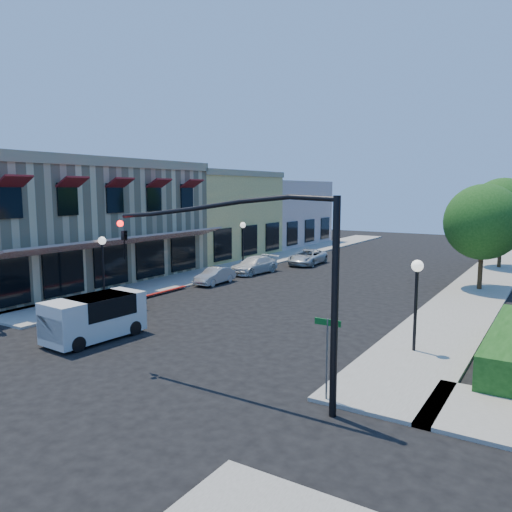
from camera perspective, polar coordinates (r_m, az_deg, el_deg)
The scene contains 21 objects.
ground at distance 17.91m, azimuth -18.30°, elevation -12.86°, with size 120.00×120.00×0.00m, color black.
sidewalk_left at distance 43.88m, azimuth 1.84°, elevation -0.32°, with size 3.50×50.00×0.12m, color gray.
sidewalk_right at distance 38.31m, azimuth 25.11°, elevation -2.23°, with size 3.50×50.00×0.12m, color gray.
curb_red_strip at distance 27.97m, azimuth -14.76°, elevation -5.32°, with size 0.25×10.00×0.06m, color maroon.
corner_brick_building at distance 35.83m, azimuth -20.90°, elevation 3.72°, with size 11.77×18.20×8.10m.
yellow_stucco_building at distance 46.48m, azimuth -6.00°, elevation 4.72°, with size 10.00×12.00×7.60m, color tan.
pink_stucco_building at distance 56.42m, azimuth 1.55°, elevation 4.97°, with size 10.00×12.00×7.00m, color #C19B92.
hedge at distance 20.57m, azimuth 27.09°, elevation -10.63°, with size 1.40×8.00×1.10m, color #144212.
street_tree_a at distance 32.91m, azimuth 24.53°, elevation 3.55°, with size 4.56×4.56×6.48m.
street_tree_b at distance 42.82m, azimuth 26.35°, elevation 4.71°, with size 4.94×4.94×7.02m.
signal_mast_arm at distance 14.22m, azimuth 1.11°, elevation -0.73°, with size 8.01×0.39×6.00m.
street_name_sign at distance 14.64m, azimuth 8.14°, elevation -10.17°, with size 0.80×0.06×2.50m.
lamppost_left_near at distance 28.68m, azimuth -17.14°, elevation 0.47°, with size 0.44×0.44×3.57m.
lamppost_left_far at distance 39.22m, azimuth -1.51°, elevation 2.66°, with size 0.44×0.44×3.57m.
lamppost_right_near at distance 19.44m, azimuth 17.89°, elevation -2.86°, with size 0.44×0.44×3.57m.
lamppost_right_far at distance 35.05m, azimuth 24.35°, elevation 1.38°, with size 0.44×0.44×3.57m.
white_van at distance 21.60m, azimuth -18.07°, elevation -6.44°, with size 2.01×4.16×1.80m.
parked_car_a at distance 25.61m, azimuth -16.10°, elevation -5.21°, with size 1.39×3.46×1.18m, color black.
parked_car_b at distance 32.67m, azimuth -4.73°, elevation -2.27°, with size 1.13×3.25×1.07m, color #A6A8AB.
parked_car_c at distance 36.57m, azimuth -0.22°, elevation -1.05°, with size 1.73×4.26×1.24m, color silver.
parked_car_d at distance 41.09m, azimuth 5.91°, elevation -0.12°, with size 2.06×4.46×1.24m, color silver.
Camera 1 is at (13.08, -10.58, 6.17)m, focal length 35.00 mm.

